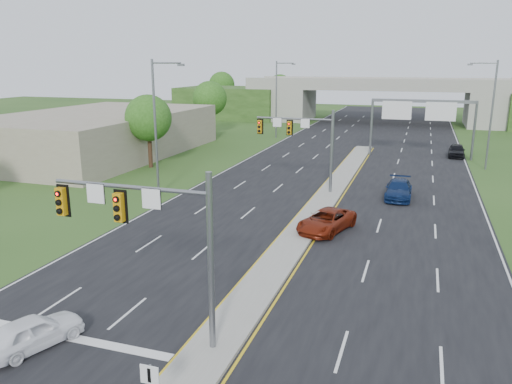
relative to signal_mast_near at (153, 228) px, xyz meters
The scene contains 20 objects.
ground 5.24m from the signal_mast_near, ahead, with size 240.00×240.00×0.00m, color #274619.
road 35.46m from the signal_mast_near, 86.31° to the left, with size 24.00×160.00×0.02m, color black.
median 23.64m from the signal_mast_near, 84.40° to the left, with size 2.00×54.00×0.16m, color gray.
lane_markings 29.41m from the signal_mast_near, 86.72° to the left, with size 23.72×160.00×0.01m.
signal_mast_near is the anchor object (origin of this frame).
signal_mast_far 25.00m from the signal_mast_near, 90.00° to the left, with size 6.62×0.60×7.00m.
sign_gantry 45.88m from the signal_mast_near, 78.75° to the left, with size 11.58×0.44×6.67m.
overpass 80.11m from the signal_mast_near, 88.38° to the left, with size 80.00×14.00×8.10m.
lightpole_l_mid 22.95m from the signal_mast_near, 118.79° to the left, with size 2.85×0.25×11.00m.
lightpole_l_far 56.19m from the signal_mast_near, 101.33° to the left, with size 2.85×0.25×11.00m.
lightpole_r_far 43.01m from the signal_mast_near, 68.78° to the left, with size 2.85×0.25×11.00m.
tree_l_near 34.92m from the signal_mast_near, 120.53° to the left, with size 4.80×4.80×7.60m.
tree_l_mid 59.21m from the signal_mast_near, 111.54° to the left, with size 5.20×5.20×8.12m.
tree_back_a 100.64m from the signal_mast_near, 110.80° to the left, with size 6.00×6.00×8.85m.
tree_back_b 96.56m from the signal_mast_near, 103.01° to the left, with size 5.60×5.60×8.32m.
commercial_building 44.77m from the signal_mast_near, 128.34° to the left, with size 18.00×30.00×5.00m, color gray.
car_white 6.25m from the signal_mast_near, 156.15° to the right, with size 1.54×3.83×1.31m, color white.
car_far_a 16.29m from the signal_mast_near, 76.21° to the left, with size 2.32×5.02×1.40m, color maroon.
car_far_b 26.82m from the signal_mast_near, 72.91° to the left, with size 2.03×4.99×1.45m, color #0C1E48.
car_far_c 48.71m from the signal_mast_near, 74.15° to the left, with size 1.77×4.40×1.50m, color black.
Camera 1 is at (6.94, -15.59, 10.66)m, focal length 35.00 mm.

